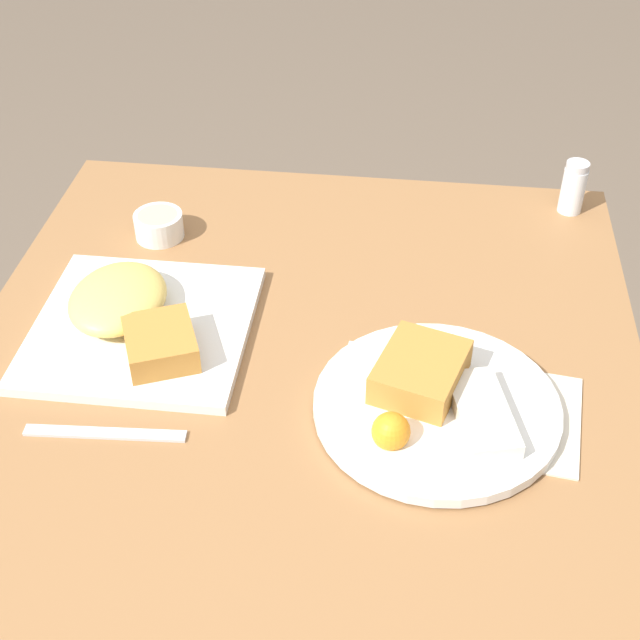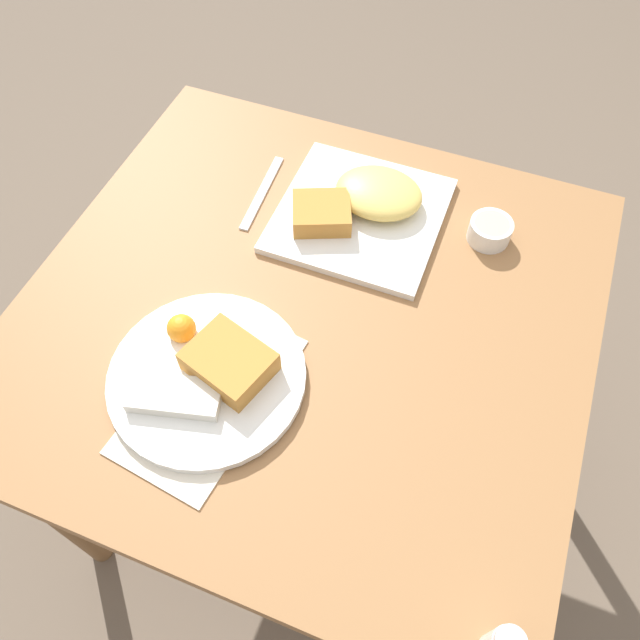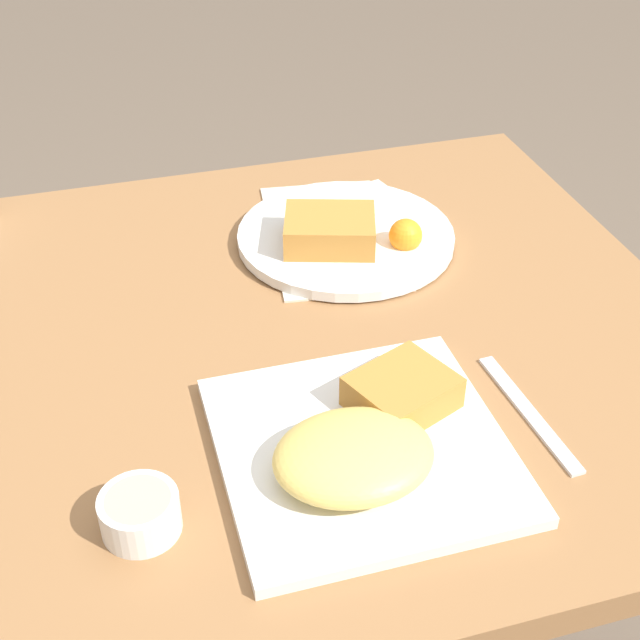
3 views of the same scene
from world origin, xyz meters
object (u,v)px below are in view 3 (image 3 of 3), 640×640
plate_oval_far (345,232)px  butter_knife (529,412)px  sauce_ramekin (140,513)px  plate_square_near (365,443)px

plate_oval_far → butter_knife: plate_oval_far is taller
sauce_ramekin → butter_knife: (0.41, 0.04, -0.02)m
sauce_ramekin → butter_knife: sauce_ramekin is taller
plate_oval_far → plate_square_near: bearing=-104.7°
plate_square_near → butter_knife: bearing=4.6°
plate_square_near → sauce_ramekin: plate_square_near is taller
butter_knife → plate_square_near: bearing=90.9°
plate_oval_far → sauce_ramekin: plate_oval_far is taller
plate_square_near → butter_knife: size_ratio=1.48×
plate_oval_far → sauce_ramekin: size_ratio=4.01×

